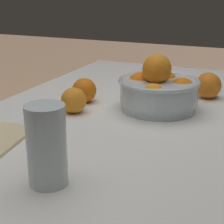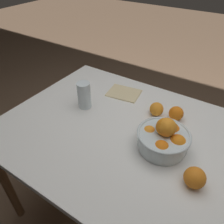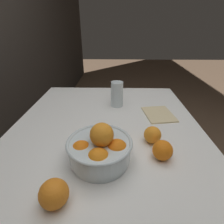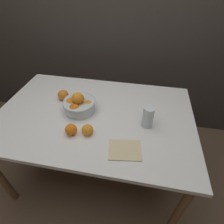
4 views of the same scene
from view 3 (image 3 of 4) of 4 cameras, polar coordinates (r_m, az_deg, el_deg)
The scene contains 7 objects.
dining_table at distance 0.81m, azimuth -2.37°, elevation -14.15°, with size 1.43×0.94×0.74m.
fruit_bowl at distance 0.64m, azimuth -3.92°, elevation -11.70°, with size 0.23×0.23×0.16m.
juice_glass at distance 1.06m, azimuth 1.62°, elevation 5.43°, with size 0.07×0.07×0.15m.
orange_loose_near_bowl at distance 0.69m, azimuth 16.16°, elevation -11.90°, with size 0.08×0.08×0.08m, color orange.
orange_loose_front at distance 0.55m, azimuth -18.43°, elevation -23.99°, with size 0.08×0.08×0.08m, color orange.
orange_loose_aside at distance 0.77m, azimuth 13.07°, elevation -7.27°, with size 0.07×0.07×0.07m, color orange.
napkin at distance 1.01m, azimuth 15.03°, elevation -0.70°, with size 0.19×0.15×0.01m, color beige.
Camera 3 is at (-0.60, -0.05, 1.20)m, focal length 28.00 mm.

